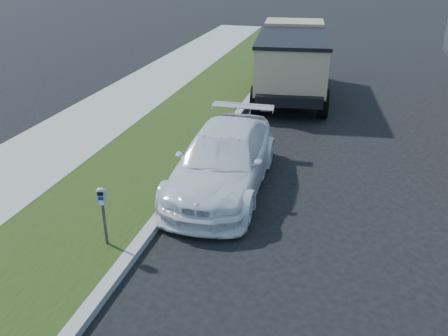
# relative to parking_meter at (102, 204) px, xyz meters

# --- Properties ---
(ground) EXTENTS (120.00, 120.00, 0.00)m
(ground) POSITION_rel_parking_meter_xyz_m (3.17, 1.14, -1.00)
(ground) COLOR black
(ground) RESTS_ON ground
(streetside) EXTENTS (6.12, 50.00, 0.15)m
(streetside) POSITION_rel_parking_meter_xyz_m (-2.39, 3.14, -0.93)
(streetside) COLOR gray
(streetside) RESTS_ON ground
(parking_meter) EXTENTS (0.19, 0.15, 1.23)m
(parking_meter) POSITION_rel_parking_meter_xyz_m (0.00, 0.00, 0.00)
(parking_meter) COLOR #3F4247
(parking_meter) RESTS_ON ground
(white_wagon) EXTENTS (2.19, 5.08, 1.46)m
(white_wagon) POSITION_rel_parking_meter_xyz_m (1.49, 3.14, -0.27)
(white_wagon) COLOR white
(white_wagon) RESTS_ON ground
(dump_truck) EXTENTS (3.28, 6.83, 2.58)m
(dump_truck) POSITION_rel_parking_meter_xyz_m (1.94, 11.64, 0.45)
(dump_truck) COLOR black
(dump_truck) RESTS_ON ground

